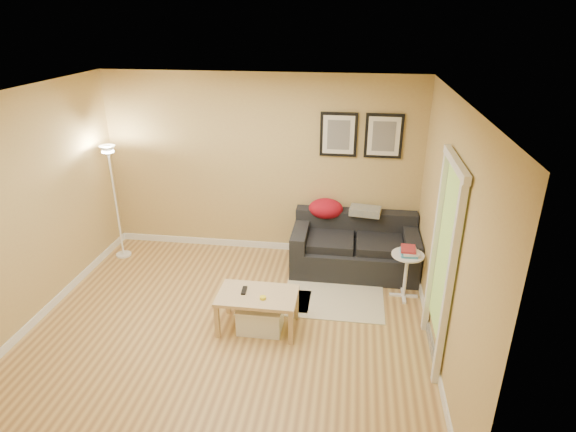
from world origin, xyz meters
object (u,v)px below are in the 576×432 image
object	(u,v)px
storage_bin	(260,317)
side_table	(406,276)
floor_lamp	(116,206)
book_stack	(409,251)
sofa	(355,245)
coffee_table	(258,311)

from	to	relation	value
storage_bin	side_table	xyz separation A→B (m)	(1.66, 0.92, 0.15)
floor_lamp	book_stack	bearing A→B (deg)	-7.64
book_stack	sofa	bearing A→B (deg)	119.10
storage_bin	book_stack	size ratio (longest dim) A/B	1.96
coffee_table	side_table	xyz separation A→B (m)	(1.70, 0.89, 0.08)
sofa	floor_lamp	size ratio (longest dim) A/B	1.02
coffee_table	storage_bin	distance (m)	0.08
sofa	storage_bin	distance (m)	1.85
book_stack	floor_lamp	bearing A→B (deg)	154.66
sofa	coffee_table	xyz separation A→B (m)	(-1.06, -1.50, -0.15)
sofa	floor_lamp	xyz separation A→B (m)	(-3.38, -0.07, 0.42)
coffee_table	side_table	world-z (taller)	side_table
side_table	book_stack	world-z (taller)	book_stack
floor_lamp	storage_bin	bearing A→B (deg)	-31.82
book_stack	side_table	bearing A→B (deg)	-160.43
sofa	storage_bin	bearing A→B (deg)	-123.78
floor_lamp	side_table	bearing A→B (deg)	-7.75
sofa	storage_bin	world-z (taller)	sofa
side_table	book_stack	size ratio (longest dim) A/B	2.35
coffee_table	storage_bin	xyz separation A→B (m)	(0.03, -0.03, -0.07)
storage_bin	book_stack	bearing A→B (deg)	28.86
book_stack	floor_lamp	xyz separation A→B (m)	(-4.03, 0.54, 0.15)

